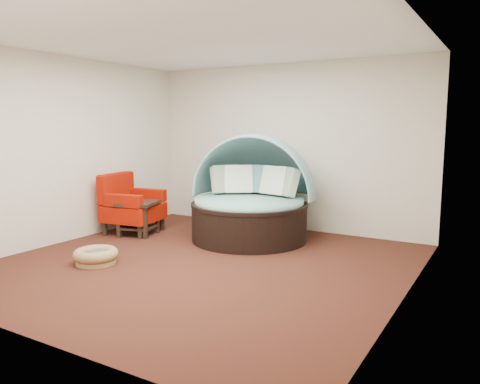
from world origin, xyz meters
The scene contains 10 objects.
floor centered at (0.00, 0.00, 0.00)m, with size 5.00×5.00×0.00m, color #421D12.
wall_back centered at (0.00, 2.50, 1.40)m, with size 5.00×5.00×0.00m, color beige.
wall_front centered at (0.00, -2.50, 1.40)m, with size 5.00×5.00×0.00m, color beige.
wall_left centered at (-2.50, 0.00, 1.40)m, with size 5.00×5.00×0.00m, color beige.
wall_right centered at (2.50, 0.00, 1.40)m, with size 5.00×5.00×0.00m, color beige.
ceiling centered at (0.00, 0.00, 2.80)m, with size 5.00×5.00×0.00m, color white.
canopy_daybed centered at (-0.12, 1.51, 0.76)m, with size 2.17×2.12×1.65m.
pet_basket centered at (-1.19, -0.70, 0.10)m, with size 0.62×0.62×0.20m.
red_armchair centered at (-2.06, 0.86, 0.45)m, with size 0.96×0.96×0.98m.
side_table centered at (-1.81, 0.77, 0.35)m, with size 0.71×0.71×0.55m.
Camera 1 is at (3.38, -4.80, 1.77)m, focal length 35.00 mm.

